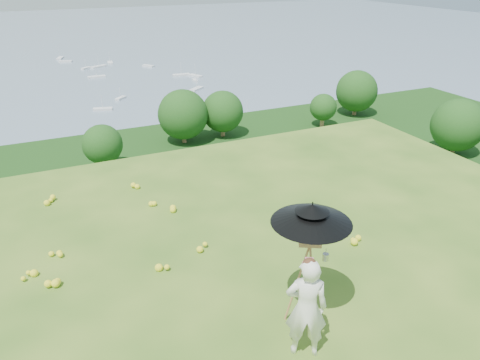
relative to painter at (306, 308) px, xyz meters
name	(u,v)px	position (x,y,z in m)	size (l,w,h in m)	color
ground	(306,300)	(0.60, 0.88, -0.75)	(14.00, 14.00, 0.00)	#38621C
forest_slope	(108,321)	(0.60, 35.88, -29.75)	(140.00, 56.00, 22.00)	#16340E
shoreline_tier	(71,211)	(0.60, 75.88, -36.75)	(170.00, 28.00, 8.00)	slate
bay_water	(27,53)	(0.60, 240.88, -34.75)	(700.00, 700.00, 0.00)	slate
slope_trees	(90,202)	(0.60, 35.88, -15.75)	(110.00, 50.00, 6.00)	#164514
harbor_town	(65,178)	(0.60, 75.88, -30.25)	(110.00, 22.00, 5.00)	silver
wildflowers	(298,288)	(0.60, 1.13, -0.69)	(10.00, 10.50, 0.12)	yellow
painter	(306,308)	(0.00, 0.00, 0.00)	(0.55, 0.36, 1.50)	white
field_easel	(308,276)	(0.34, 0.51, 0.06)	(0.61, 0.61, 1.61)	#A77046
sun_umbrella	(311,223)	(0.35, 0.54, 0.89)	(1.09, 1.09, 0.63)	black
painter_cap	(310,262)	(0.00, 0.00, 0.71)	(0.18, 0.22, 0.10)	#CE717E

